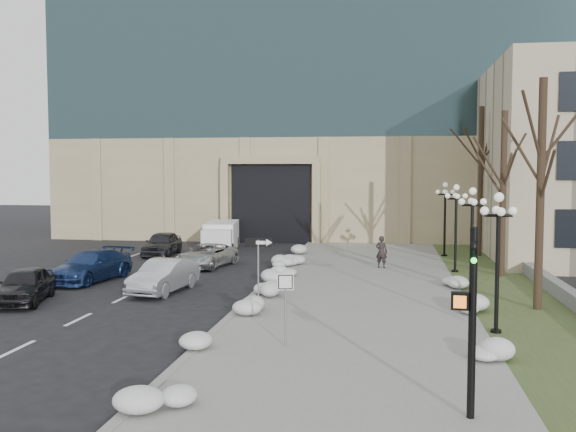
% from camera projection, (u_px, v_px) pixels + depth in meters
% --- Properties ---
extents(ground, '(160.00, 160.00, 0.00)m').
position_uv_depth(ground, '(203.00, 381.00, 16.65)').
color(ground, black).
rests_on(ground, ground).
extents(sidewalk, '(9.00, 40.00, 0.12)m').
position_uv_depth(sidewalk, '(361.00, 287.00, 29.91)').
color(sidewalk, gray).
rests_on(sidewalk, ground).
extents(curb, '(0.30, 40.00, 0.14)m').
position_uv_depth(curb, '(266.00, 284.00, 30.60)').
color(curb, gray).
rests_on(curb, ground).
extents(grass_strip, '(4.00, 40.00, 0.10)m').
position_uv_depth(grass_strip, '(505.00, 291.00, 28.93)').
color(grass_strip, '#364723').
rests_on(grass_strip, ground).
extents(stone_wall, '(0.50, 30.00, 0.70)m').
position_uv_depth(stone_wall, '(541.00, 278.00, 30.57)').
color(stone_wall, slate).
rests_on(stone_wall, ground).
extents(office_tower, '(40.00, 24.70, 36.00)m').
position_uv_depth(office_tower, '(315.00, 29.00, 58.63)').
color(office_tower, tan).
rests_on(office_tower, ground).
extents(car_a, '(2.78, 4.61, 1.47)m').
position_uv_depth(car_a, '(25.00, 285.00, 26.58)').
color(car_a, black).
rests_on(car_a, ground).
extents(car_b, '(2.13, 4.65, 1.48)m').
position_uv_depth(car_b, '(164.00, 276.00, 28.80)').
color(car_b, '#AFB0B7').
rests_on(car_b, ground).
extents(car_c, '(2.97, 5.51, 1.52)m').
position_uv_depth(car_c, '(91.00, 266.00, 31.76)').
color(car_c, navy).
rests_on(car_c, ground).
extents(car_d, '(3.04, 5.07, 1.32)m').
position_uv_depth(car_d, '(207.00, 256.00, 36.45)').
color(car_d, silver).
rests_on(car_d, ground).
extents(car_e, '(2.14, 4.65, 1.54)m').
position_uv_depth(car_e, '(162.00, 244.00, 41.50)').
color(car_e, '#2E2E33').
rests_on(car_e, ground).
extents(pedestrian, '(0.75, 0.60, 1.78)m').
position_uv_depth(pedestrian, '(381.00, 252.00, 35.34)').
color(pedestrian, black).
rests_on(pedestrian, sidewalk).
extents(box_truck, '(2.86, 6.15, 1.88)m').
position_uv_depth(box_truck, '(221.00, 236.00, 44.78)').
color(box_truck, silver).
rests_on(box_truck, ground).
extents(one_way_sign, '(1.08, 0.31, 2.88)m').
position_uv_depth(one_way_sign, '(263.00, 251.00, 24.69)').
color(one_way_sign, slate).
rests_on(one_way_sign, ground).
extents(keep_sign, '(0.51, 0.12, 2.36)m').
position_uv_depth(keep_sign, '(285.00, 294.00, 19.42)').
color(keep_sign, slate).
rests_on(keep_sign, ground).
extents(traffic_signal, '(0.73, 0.97, 4.27)m').
position_uv_depth(traffic_signal, '(470.00, 327.00, 13.74)').
color(traffic_signal, black).
rests_on(traffic_signal, ground).
extents(snow_clump_a, '(1.10, 1.60, 0.36)m').
position_uv_depth(snow_clump_a, '(160.00, 400.00, 14.47)').
color(snow_clump_a, silver).
rests_on(snow_clump_a, sidewalk).
extents(snow_clump_b, '(1.10, 1.60, 0.36)m').
position_uv_depth(snow_clump_b, '(209.00, 339.00, 19.69)').
color(snow_clump_b, silver).
rests_on(snow_clump_b, sidewalk).
extents(snow_clump_c, '(1.10, 1.60, 0.36)m').
position_uv_depth(snow_clump_c, '(247.00, 308.00, 24.08)').
color(snow_clump_c, silver).
rests_on(snow_clump_c, sidewalk).
extents(snow_clump_d, '(1.10, 1.60, 0.36)m').
position_uv_depth(snow_clump_d, '(267.00, 290.00, 27.78)').
color(snow_clump_d, silver).
rests_on(snow_clump_d, sidewalk).
extents(snow_clump_e, '(1.10, 1.60, 0.36)m').
position_uv_depth(snow_clump_e, '(285.00, 271.00, 33.00)').
color(snow_clump_e, silver).
rests_on(snow_clump_e, sidewalk).
extents(snow_clump_f, '(1.10, 1.60, 0.36)m').
position_uv_depth(snow_clump_f, '(289.00, 261.00, 36.75)').
color(snow_clump_f, silver).
rests_on(snow_clump_f, sidewalk).
extents(snow_clump_g, '(1.10, 1.60, 0.36)m').
position_uv_depth(snow_clump_g, '(300.00, 252.00, 41.04)').
color(snow_clump_g, silver).
rests_on(snow_clump_g, sidewalk).
extents(snow_clump_h, '(1.10, 1.60, 0.36)m').
position_uv_depth(snow_clump_h, '(498.00, 355.00, 17.99)').
color(snow_clump_h, silver).
rests_on(snow_clump_h, sidewalk).
extents(snow_clump_i, '(1.10, 1.60, 0.36)m').
position_uv_depth(snow_clump_i, '(470.00, 308.00, 24.21)').
color(snow_clump_i, silver).
rests_on(snow_clump_i, sidewalk).
extents(snow_clump_j, '(1.10, 1.60, 0.36)m').
position_uv_depth(snow_clump_j, '(453.00, 282.00, 29.81)').
color(snow_clump_j, silver).
rests_on(snow_clump_j, sidewalk).
extents(snow_clump_k, '(1.10, 1.60, 0.36)m').
position_uv_depth(snow_clump_k, '(275.00, 278.00, 30.97)').
color(snow_clump_k, silver).
rests_on(snow_clump_k, sidewalk).
extents(snow_clump_l, '(1.10, 1.60, 0.36)m').
position_uv_depth(snow_clump_l, '(281.00, 264.00, 35.75)').
color(snow_clump_l, silver).
rests_on(snow_clump_l, sidewalk).
extents(lamppost_a, '(1.18, 1.18, 4.76)m').
position_uv_depth(lamppost_a, '(498.00, 244.00, 21.09)').
color(lamppost_a, black).
rests_on(lamppost_a, ground).
extents(lamppost_b, '(1.18, 1.18, 4.76)m').
position_uv_depth(lamppost_b, '(472.00, 227.00, 27.50)').
color(lamppost_b, black).
rests_on(lamppost_b, ground).
extents(lamppost_c, '(1.18, 1.18, 4.76)m').
position_uv_depth(lamppost_c, '(456.00, 216.00, 33.90)').
color(lamppost_c, black).
rests_on(lamppost_c, ground).
extents(lamppost_d, '(1.18, 1.18, 4.76)m').
position_uv_depth(lamppost_d, '(445.00, 209.00, 40.31)').
color(lamppost_d, black).
rests_on(lamppost_d, ground).
extents(tree_near, '(3.20, 3.20, 9.00)m').
position_uv_depth(tree_near, '(541.00, 161.00, 24.50)').
color(tree_near, black).
rests_on(tree_near, ground).
extents(tree_mid, '(3.20, 3.20, 8.50)m').
position_uv_depth(tree_mid, '(504.00, 170.00, 32.41)').
color(tree_mid, black).
rests_on(tree_mid, ground).
extents(tree_far, '(3.20, 3.20, 9.50)m').
position_uv_depth(tree_far, '(481.00, 160.00, 40.26)').
color(tree_far, black).
rests_on(tree_far, ground).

